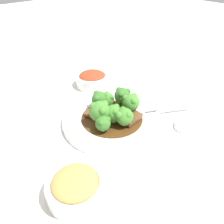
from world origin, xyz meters
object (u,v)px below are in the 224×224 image
side_bowl_appetizer (76,187)px  side_bowl_kimchi (92,79)px  main_plate (112,119)px  broccoli_floret_6 (122,96)px  broccoli_floret_1 (131,102)px  beef_strip_2 (105,114)px  broccoli_floret_0 (103,123)px  broccoli_floret_5 (107,99)px  serving_spoon (142,110)px  beef_strip_3 (132,118)px  broccoli_floret_4 (113,113)px  broccoli_floret_3 (99,100)px  sauce_dish (186,126)px  beef_strip_1 (118,112)px  broccoli_floret_7 (100,111)px  beef_strip_0 (92,112)px  broccoli_floret_2 (123,117)px

side_bowl_appetizer → side_bowl_kimchi: bearing=-41.7°
main_plate → broccoli_floret_6: 0.08m
broccoli_floret_1 → beef_strip_2: bearing=60.4°
broccoli_floret_1 → broccoli_floret_0: bearing=94.0°
beef_strip_2 → broccoli_floret_5: 0.05m
broccoli_floret_1 → broccoli_floret_5: bearing=23.3°
beef_strip_2 → side_bowl_kimchi: size_ratio=0.55×
broccoli_floret_0 → serving_spoon: size_ratio=0.22×
beef_strip_3 → broccoli_floret_1: size_ratio=1.02×
broccoli_floret_0 → side_bowl_kimchi: size_ratio=0.37×
broccoli_floret_4 → broccoli_floret_3: bearing=-7.7°
broccoli_floret_3 → side_bowl_kimchi: 0.18m
beef_strip_2 → broccoli_floret_5: bearing=-47.1°
sauce_dish → broccoli_floret_4: bearing=46.8°
serving_spoon → side_bowl_kimchi: side_bowl_kimchi is taller
beef_strip_2 → broccoli_floret_6: bearing=-86.9°
beef_strip_2 → side_bowl_kimchi: 0.22m
beef_strip_1 → side_bowl_kimchi: size_ratio=0.66×
main_plate → broccoli_floret_1: (-0.02, -0.05, 0.04)m
main_plate → broccoli_floret_3: (0.05, 0.00, 0.04)m
side_bowl_kimchi → side_bowl_appetizer: 0.45m
beef_strip_1 → main_plate: bearing=84.3°
broccoli_floret_1 → broccoli_floret_4: 0.06m
main_plate → side_bowl_appetizer: (-0.13, 0.21, 0.02)m
broccoli_floret_6 → side_bowl_appetizer: 0.30m
broccoli_floret_4 → side_bowl_appetizer: (-0.11, 0.20, -0.02)m
beef_strip_1 → sauce_dish: (-0.15, -0.11, -0.02)m
broccoli_floret_0 → broccoli_floret_7: broccoli_floret_7 is taller
beef_strip_0 → broccoli_floret_2: bearing=-164.1°
side_bowl_kimchi → broccoli_floret_1: bearing=170.6°
broccoli_floret_4 → broccoli_floret_7: 0.04m
main_plate → broccoli_floret_2: size_ratio=5.55×
beef_strip_3 → side_bowl_kimchi: (0.26, -0.06, -0.00)m
broccoli_floret_1 → beef_strip_0: bearing=49.3°
main_plate → broccoli_floret_4: (-0.02, 0.01, 0.04)m
broccoli_floret_5 → broccoli_floret_7: size_ratio=0.69×
broccoli_floret_7 → side_bowl_kimchi: broccoli_floret_7 is taller
beef_strip_1 → broccoli_floret_5: size_ratio=1.66×
beef_strip_3 → side_bowl_appetizer: size_ratio=0.52×
beef_strip_1 → broccoli_floret_0: broccoli_floret_0 is taller
serving_spoon → beef_strip_0: bearing=49.4°
main_plate → broccoli_floret_7: bearing=92.9°
broccoli_floret_4 → sauce_dish: bearing=-133.2°
broccoli_floret_2 → side_bowl_kimchi: size_ratio=0.44×
broccoli_floret_1 → broccoli_floret_6: 0.04m
beef_strip_0 → broccoli_floret_2: 0.10m
beef_strip_3 → beef_strip_2: bearing=32.5°
broccoli_floret_7 → serving_spoon: broccoli_floret_7 is taller
broccoli_floret_2 → side_bowl_appetizer: size_ratio=0.44×
broccoli_floret_6 → side_bowl_kimchi: (0.19, -0.03, -0.03)m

